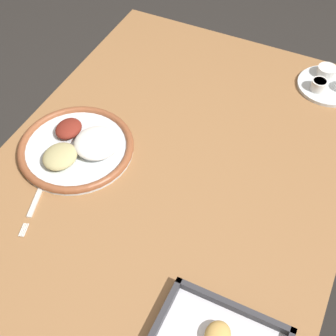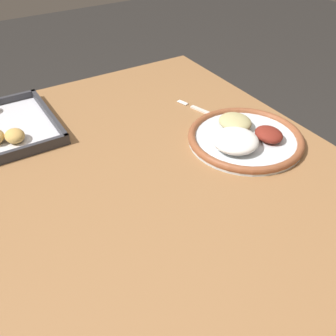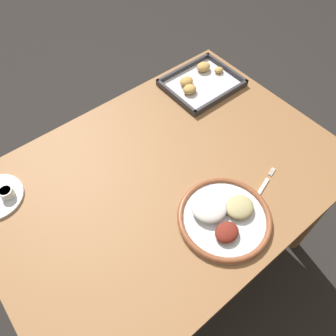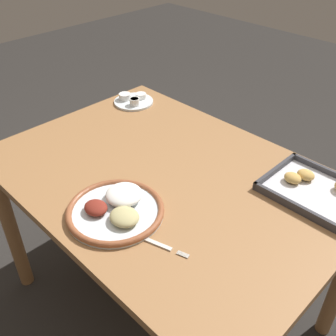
{
  "view_description": "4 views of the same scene",
  "coord_description": "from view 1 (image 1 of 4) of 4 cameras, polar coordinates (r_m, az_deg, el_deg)",
  "views": [
    {
      "loc": [
        0.67,
        0.31,
        1.64
      ],
      "look_at": [
        0.01,
        0.0,
        0.77
      ],
      "focal_mm": 50.0,
      "sensor_mm": 36.0,
      "label": 1
    },
    {
      "loc": [
        -0.59,
        0.37,
        1.31
      ],
      "look_at": [
        0.01,
        0.0,
        0.77
      ],
      "focal_mm": 42.0,
      "sensor_mm": 36.0,
      "label": 2
    },
    {
      "loc": [
        -0.4,
        -0.51,
        1.68
      ],
      "look_at": [
        0.01,
        0.0,
        0.77
      ],
      "focal_mm": 35.0,
      "sensor_mm": 36.0,
      "label": 3
    },
    {
      "loc": [
        0.78,
        -0.77,
        1.55
      ],
      "look_at": [
        0.01,
        0.0,
        0.77
      ],
      "focal_mm": 42.0,
      "sensor_mm": 36.0,
      "label": 4
    }
  ],
  "objects": [
    {
      "name": "dinner_plate",
      "position": [
        1.23,
        -10.96,
        2.56
      ],
      "size": [
        0.3,
        0.3,
        0.05
      ],
      "color": "silver",
      "rests_on": "dining_table"
    },
    {
      "name": "dining_table",
      "position": [
        1.25,
        0.22,
        -3.57
      ],
      "size": [
        1.23,
        0.87,
        0.74
      ],
      "color": "olive",
      "rests_on": "ground_plane"
    },
    {
      "name": "ground_plane",
      "position": [
        1.8,
        0.16,
        -15.56
      ],
      "size": [
        8.0,
        8.0,
        0.0
      ],
      "primitive_type": "plane",
      "color": "#282623"
    },
    {
      "name": "fork",
      "position": [
        1.16,
        -15.73,
        -3.64
      ],
      "size": [
        0.19,
        0.07,
        0.0
      ],
      "rotation": [
        0.0,
        0.0,
        0.29
      ],
      "color": "silver",
      "rests_on": "dining_table"
    },
    {
      "name": "saucer_plate",
      "position": [
        1.47,
        18.98,
        9.78
      ],
      "size": [
        0.18,
        0.18,
        0.04
      ],
      "color": "silver",
      "rests_on": "dining_table"
    }
  ]
}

